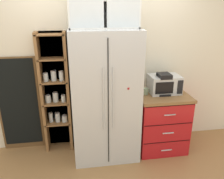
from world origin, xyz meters
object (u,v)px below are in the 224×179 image
Objects in this scene: microwave at (164,84)px; chalkboard_menu at (19,105)px; mug_navy at (163,91)px; mug_sage at (146,91)px; bottle_green at (162,84)px; coffee_maker at (163,83)px; refrigerator at (105,96)px.

chalkboard_menu is at bearing 173.38° from microwave.
microwave is 4.05× the size of mug_navy.
microwave is 3.95× the size of mug_sage.
bottle_green reaches higher than mug_sage.
coffee_maker is at bearing -2.06° from mug_sage.
chalkboard_menu reaches higher than microwave.
coffee_maker is 1.07× the size of bottle_green.
coffee_maker reaches higher than microwave.
refrigerator is 0.90m from microwave.
microwave is at bearing 8.27° from bottle_green.
refrigerator reaches higher than chalkboard_menu.
coffee_maker is 2.78× the size of mug_sage.
refrigerator reaches higher than coffee_maker.
mug_navy is (0.25, -0.02, 0.00)m from mug_sage.
coffee_maker reaches higher than mug_sage.
mug_sage is (-0.25, 0.01, -0.11)m from coffee_maker.
mug_navy is 0.08× the size of chalkboard_menu.
chalkboard_menu is (-1.83, 0.28, -0.21)m from mug_sage.
mug_navy is (0.00, -0.01, -0.11)m from coffee_maker.
chalkboard_menu reaches higher than mug_navy.
mug_sage is at bearing -8.67° from chalkboard_menu.
chalkboard_menu is (-2.12, 0.25, -0.29)m from microwave.
chalkboard_menu reaches higher than mug_sage.
microwave is at bearing 4.59° from refrigerator.
coffee_maker is at bearing -132.91° from microwave.
coffee_maker is (-0.04, -0.04, 0.03)m from microwave.
mug_sage is at bearing 3.65° from refrigerator.
chalkboard_menu is (-2.08, 0.30, -0.21)m from mug_navy.
bottle_green is at bearing -6.90° from chalkboard_menu.
mug_sage is 0.38× the size of bottle_green.
refrigerator reaches higher than microwave.
refrigerator is at bearing -175.58° from bottle_green.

